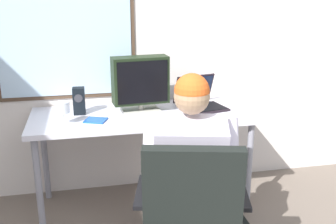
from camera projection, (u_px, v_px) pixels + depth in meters
wall_rear at (138, 16)px, 3.12m from camera, size 5.08×0.08×2.84m
desk at (143, 122)px, 2.98m from camera, size 1.62×0.64×0.75m
office_chair at (192, 207)px, 2.14m from camera, size 0.68×0.62×0.91m
person_seated at (190, 167)px, 2.35m from camera, size 0.62×0.84×1.21m
crt_monitor at (140, 82)px, 2.92m from camera, size 0.42×0.24×0.41m
laptop at (199, 99)px, 3.09m from camera, size 0.39×0.39×0.24m
wine_glass at (63, 109)px, 2.69m from camera, size 0.08×0.08×0.16m
desk_speaker at (79, 101)px, 2.91m from camera, size 0.09×0.08×0.20m
cd_case at (96, 120)px, 2.79m from camera, size 0.18×0.17×0.01m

